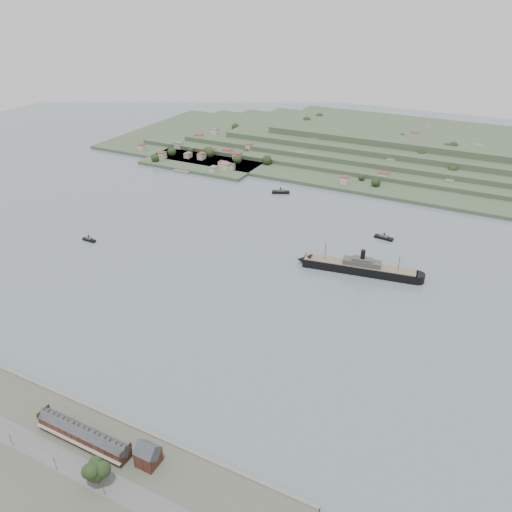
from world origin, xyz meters
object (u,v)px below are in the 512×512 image
at_px(terrace_row, 84,434).
at_px(fig_tree, 96,471).
at_px(steamship, 356,267).
at_px(tugboat, 89,240).
at_px(gabled_building, 148,454).

height_order(terrace_row, fig_tree, fig_tree).
height_order(terrace_row, steamship, steamship).
bearing_deg(terrace_row, tugboat, 132.88).
distance_m(gabled_building, tugboat, 263.58).
bearing_deg(tugboat, gabled_building, -40.54).
height_order(gabled_building, fig_tree, fig_tree).
relative_size(terrace_row, steamship, 0.54).
bearing_deg(gabled_building, terrace_row, -173.88).
bearing_deg(gabled_building, fig_tree, -125.85).
height_order(terrace_row, tugboat, terrace_row).
bearing_deg(terrace_row, fig_tree, -34.10).
height_order(steamship, tugboat, steamship).
bearing_deg(fig_tree, tugboat, 134.24).
relative_size(gabled_building, steamship, 0.14).
distance_m(gabled_building, steamship, 230.15).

